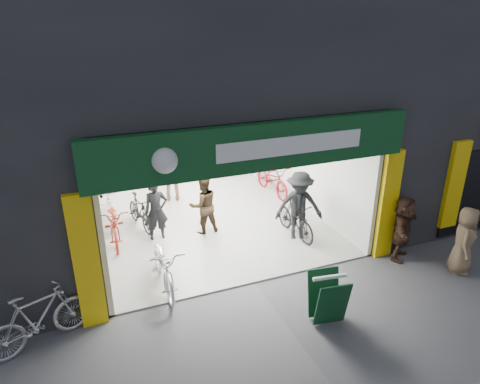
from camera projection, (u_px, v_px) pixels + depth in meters
ground at (255, 283)px, 9.11m from camera, size 60.00×60.00×0.00m
building at (215, 52)px, 12.04m from camera, size 17.00×10.27×8.00m
bike_left_front at (164, 265)px, 8.80m from camera, size 0.74×1.99×1.04m
bike_left_midfront at (140, 212)px, 11.32m from camera, size 0.72×1.60×0.93m
bike_left_midback at (115, 223)px, 10.61m from camera, size 0.79×1.97×1.02m
bike_left_back at (109, 204)px, 11.61m from camera, size 0.65×1.85×1.09m
bike_right_front at (295, 219)px, 10.87m from camera, size 0.56×1.68×0.99m
bike_right_mid at (272, 179)px, 13.47m from camera, size 0.76×1.94×1.00m
bike_right_back at (251, 163)px, 14.93m from camera, size 0.49×1.71×1.03m
parked_bike at (39, 318)px, 7.21m from camera, size 1.89×1.14×1.10m
customer_a at (156, 211)px, 10.58m from camera, size 0.59×0.39×1.60m
customer_b at (203, 205)px, 10.93m from camera, size 0.79×0.63×1.58m
customer_c at (299, 206)px, 10.58m from camera, size 1.33×1.04×1.81m
customer_d at (172, 173)px, 12.79m from camera, size 1.15×0.70×1.84m
pedestrian_near at (464, 240)px, 9.27m from camera, size 0.88×0.87×1.54m
pedestrian_far at (403, 228)px, 9.78m from camera, size 1.38×1.29×1.55m
sandwich_board at (328, 297)px, 7.81m from camera, size 0.69×0.71×0.94m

